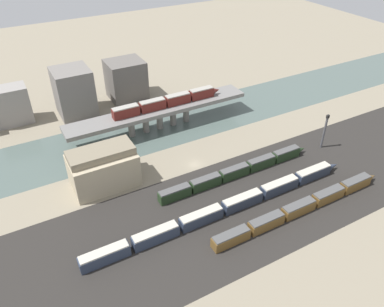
% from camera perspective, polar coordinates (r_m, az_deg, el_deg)
% --- Properties ---
extents(ground_plane, '(400.00, 400.00, 0.00)m').
position_cam_1_polar(ground_plane, '(125.99, 0.38, -1.68)').
color(ground_plane, gray).
extents(railbed_yard, '(280.00, 42.00, 0.01)m').
position_cam_1_polar(railbed_yard, '(110.50, 6.54, -8.14)').
color(railbed_yard, '#282623').
rests_on(railbed_yard, ground).
extents(river_water, '(320.00, 28.86, 0.01)m').
position_cam_1_polar(river_water, '(146.52, -4.89, 3.90)').
color(river_water, '#4C5B56').
rests_on(river_water, ground).
extents(bridge, '(71.70, 9.80, 8.63)m').
position_cam_1_polar(bridge, '(142.98, -5.03, 6.38)').
color(bridge, slate).
rests_on(bridge, ground).
extents(train_on_bridge, '(44.74, 3.14, 3.91)m').
position_cam_1_polar(train_on_bridge, '(142.86, -3.65, 7.94)').
color(train_on_bridge, '#5B1E19').
rests_on(train_on_bridge, bridge).
extents(train_yard_near, '(60.31, 2.99, 3.44)m').
position_cam_1_polar(train_yard_near, '(111.99, 16.45, -7.78)').
color(train_yard_near, brown).
rests_on(train_yard_near, ground).
extents(train_yard_mid, '(85.75, 3.00, 3.64)m').
position_cam_1_polar(train_yard_mid, '(107.61, 5.36, -8.17)').
color(train_yard_mid, '#2D384C').
rests_on(train_yard_mid, ground).
extents(train_yard_far, '(56.23, 2.77, 3.63)m').
position_cam_1_polar(train_yard_far, '(120.91, 6.92, -2.71)').
color(train_yard_far, '#23381E').
rests_on(train_yard_far, ground).
extents(warehouse_building, '(19.81, 12.38, 12.98)m').
position_cam_1_polar(warehouse_building, '(117.36, -13.38, -2.14)').
color(warehouse_building, tan).
rests_on(warehouse_building, ground).
extents(signal_tower, '(1.00, 0.79, 13.12)m').
position_cam_1_polar(signal_tower, '(139.04, 19.52, 3.20)').
color(signal_tower, '#4C4C51').
rests_on(signal_tower, ground).
extents(city_block_left, '(14.04, 8.99, 14.84)m').
position_cam_1_polar(city_block_left, '(162.41, -25.91, 6.59)').
color(city_block_left, gray).
rests_on(city_block_left, ground).
extents(city_block_center, '(14.15, 14.89, 19.17)m').
position_cam_1_polar(city_block_center, '(159.27, -17.54, 8.91)').
color(city_block_center, slate).
rests_on(city_block_center, ground).
extents(city_block_right, '(15.49, 13.88, 16.75)m').
position_cam_1_polar(city_block_right, '(168.82, -10.01, 11.03)').
color(city_block_right, '#605B56').
rests_on(city_block_right, ground).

